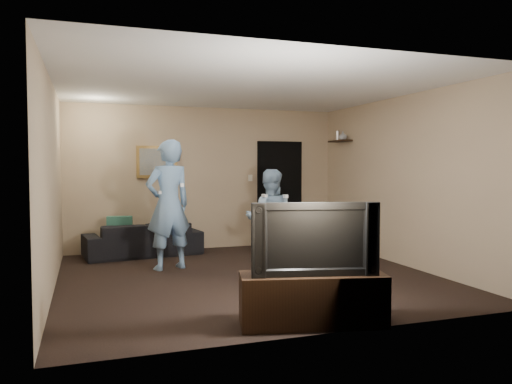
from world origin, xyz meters
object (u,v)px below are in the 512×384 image
object	(u,v)px
television	(313,238)
wii_player_left	(168,205)
wii_player_right	(270,219)
sofa	(143,239)
tv_console	(313,299)

from	to	relation	value
television	wii_player_left	world-z (taller)	wii_player_left
television	wii_player_right	xyz separation A→B (m)	(0.51, 2.57, -0.10)
sofa	tv_console	size ratio (longest dim) A/B	1.39
tv_console	wii_player_left	xyz separation A→B (m)	(-0.89, 3.06, 0.71)
wii_player_right	sofa	bearing A→B (deg)	133.21
sofa	wii_player_right	xyz separation A→B (m)	(1.65, -1.75, 0.46)
sofa	television	bearing A→B (deg)	96.78
tv_console	television	distance (m)	0.59
sofa	television	xyz separation A→B (m)	(1.13, -4.32, 0.56)
wii_player_left	sofa	bearing A→B (deg)	100.66
sofa	wii_player_right	bearing A→B (deg)	125.32
sofa	wii_player_left	bearing A→B (deg)	92.77
television	wii_player_left	distance (m)	3.19
television	tv_console	bearing A→B (deg)	-166.82
wii_player_right	television	bearing A→B (deg)	-101.33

